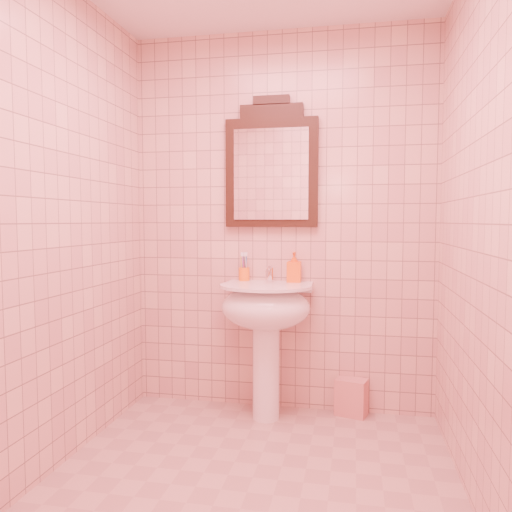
% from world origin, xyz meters
% --- Properties ---
extents(floor, '(2.20, 2.20, 0.00)m').
position_xyz_m(floor, '(0.00, 0.00, 0.00)').
color(floor, tan).
rests_on(floor, ground).
extents(back_wall, '(2.00, 0.02, 2.50)m').
position_xyz_m(back_wall, '(0.00, 1.10, 1.25)').
color(back_wall, beige).
rests_on(back_wall, floor).
extents(pedestal_sink, '(0.58, 0.58, 0.86)m').
position_xyz_m(pedestal_sink, '(-0.06, 0.87, 0.66)').
color(pedestal_sink, white).
rests_on(pedestal_sink, floor).
extents(faucet, '(0.04, 0.16, 0.11)m').
position_xyz_m(faucet, '(-0.06, 1.01, 0.92)').
color(faucet, white).
rests_on(faucet, pedestal_sink).
extents(mirror, '(0.61, 0.06, 0.85)m').
position_xyz_m(mirror, '(-0.06, 1.07, 1.62)').
color(mirror, black).
rests_on(mirror, back_wall).
extents(toothbrush_cup, '(0.07, 0.07, 0.17)m').
position_xyz_m(toothbrush_cup, '(-0.24, 1.04, 0.91)').
color(toothbrush_cup, orange).
rests_on(toothbrush_cup, pedestal_sink).
extents(soap_dispenser, '(0.09, 0.10, 0.20)m').
position_xyz_m(soap_dispenser, '(0.09, 1.03, 0.96)').
color(soap_dispenser, orange).
rests_on(soap_dispenser, pedestal_sink).
extents(towel, '(0.22, 0.18, 0.24)m').
position_xyz_m(towel, '(0.47, 1.04, 0.12)').
color(towel, tan).
rests_on(towel, floor).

